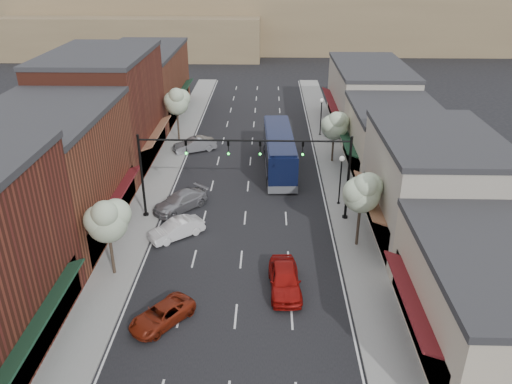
# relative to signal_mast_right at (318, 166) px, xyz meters

# --- Properties ---
(ground) EXTENTS (160.00, 160.00, 0.00)m
(ground) POSITION_rel_signal_mast_right_xyz_m (-5.62, -8.00, -4.62)
(ground) COLOR black
(ground) RESTS_ON ground
(sidewalk_left) EXTENTS (2.80, 73.00, 0.15)m
(sidewalk_left) POSITION_rel_signal_mast_right_xyz_m (-14.02, 10.50, -4.55)
(sidewalk_left) COLOR gray
(sidewalk_left) RESTS_ON ground
(sidewalk_right) EXTENTS (2.80, 73.00, 0.15)m
(sidewalk_right) POSITION_rel_signal_mast_right_xyz_m (2.78, 10.50, -4.55)
(sidewalk_right) COLOR gray
(sidewalk_right) RESTS_ON ground
(curb_left) EXTENTS (0.25, 73.00, 0.17)m
(curb_left) POSITION_rel_signal_mast_right_xyz_m (-12.62, 10.50, -4.55)
(curb_left) COLOR gray
(curb_left) RESTS_ON ground
(curb_right) EXTENTS (0.25, 73.00, 0.17)m
(curb_right) POSITION_rel_signal_mast_right_xyz_m (1.38, 10.50, -4.55)
(curb_right) COLOR gray
(curb_right) RESTS_ON ground
(bldg_left_midnear) EXTENTS (10.14, 14.10, 9.40)m
(bldg_left_midnear) POSITION_rel_signal_mast_right_xyz_m (-19.85, -2.00, 0.03)
(bldg_left_midnear) COLOR brown
(bldg_left_midnear) RESTS_ON ground
(bldg_left_midfar) EXTENTS (10.14, 14.10, 10.90)m
(bldg_left_midfar) POSITION_rel_signal_mast_right_xyz_m (-19.86, 12.00, 0.78)
(bldg_left_midfar) COLOR maroon
(bldg_left_midfar) RESTS_ON ground
(bldg_left_far) EXTENTS (10.14, 18.10, 8.40)m
(bldg_left_far) POSITION_rel_signal_mast_right_xyz_m (-19.84, 28.00, -0.46)
(bldg_left_far) COLOR brown
(bldg_left_far) RESTS_ON ground
(bldg_right_near) EXTENTS (9.14, 12.10, 5.90)m
(bldg_right_near) POSITION_rel_signal_mast_right_xyz_m (8.07, -14.00, -1.70)
(bldg_right_near) COLOR #B7A691
(bldg_right_near) RESTS_ON ground
(bldg_right_midnear) EXTENTS (9.14, 12.10, 7.90)m
(bldg_right_midnear) POSITION_rel_signal_mast_right_xyz_m (8.10, -2.00, -0.72)
(bldg_right_midnear) COLOR #A59F8E
(bldg_right_midnear) RESTS_ON ground
(bldg_right_midfar) EXTENTS (9.14, 12.10, 6.40)m
(bldg_right_midfar) POSITION_rel_signal_mast_right_xyz_m (8.08, 10.00, -1.46)
(bldg_right_midfar) COLOR #B7A691
(bldg_right_midfar) RESTS_ON ground
(bldg_right_far) EXTENTS (9.14, 16.10, 7.40)m
(bldg_right_far) POSITION_rel_signal_mast_right_xyz_m (8.09, 24.00, -0.96)
(bldg_right_far) COLOR #A59F8E
(bldg_right_far) RESTS_ON ground
(hill_far) EXTENTS (120.00, 30.00, 12.00)m
(hill_far) POSITION_rel_signal_mast_right_xyz_m (-5.62, 82.00, 1.38)
(hill_far) COLOR #7A6647
(hill_far) RESTS_ON ground
(hill_near) EXTENTS (50.00, 20.00, 8.00)m
(hill_near) POSITION_rel_signal_mast_right_xyz_m (-30.62, 70.00, -0.62)
(hill_near) COLOR #7A6647
(hill_near) RESTS_ON ground
(signal_mast_right) EXTENTS (8.22, 0.46, 7.00)m
(signal_mast_right) POSITION_rel_signal_mast_right_xyz_m (0.00, 0.00, 0.00)
(signal_mast_right) COLOR black
(signal_mast_right) RESTS_ON ground
(signal_mast_left) EXTENTS (8.22, 0.46, 7.00)m
(signal_mast_left) POSITION_rel_signal_mast_right_xyz_m (-11.24, 0.00, 0.00)
(signal_mast_left) COLOR black
(signal_mast_left) RESTS_ON ground
(tree_right_near) EXTENTS (2.85, 2.65, 5.95)m
(tree_right_near) POSITION_rel_signal_mast_right_xyz_m (2.73, -4.05, -0.17)
(tree_right_near) COLOR #47382B
(tree_right_near) RESTS_ON ground
(tree_right_far) EXTENTS (2.85, 2.65, 5.43)m
(tree_right_far) POSITION_rel_signal_mast_right_xyz_m (2.73, 11.95, -0.63)
(tree_right_far) COLOR #47382B
(tree_right_far) RESTS_ON ground
(tree_left_near) EXTENTS (2.85, 2.65, 5.69)m
(tree_left_near) POSITION_rel_signal_mast_right_xyz_m (-13.87, -8.05, -0.40)
(tree_left_near) COLOR #47382B
(tree_left_near) RESTS_ON ground
(tree_left_far) EXTENTS (2.85, 2.65, 6.13)m
(tree_left_far) POSITION_rel_signal_mast_right_xyz_m (-13.87, 17.95, -0.02)
(tree_left_far) COLOR #47382B
(tree_left_far) RESTS_ON ground
(lamp_post_near) EXTENTS (0.44, 0.44, 4.44)m
(lamp_post_near) POSITION_rel_signal_mast_right_xyz_m (2.18, 2.50, -1.62)
(lamp_post_near) COLOR black
(lamp_post_near) RESTS_ON ground
(lamp_post_far) EXTENTS (0.44, 0.44, 4.44)m
(lamp_post_far) POSITION_rel_signal_mast_right_xyz_m (2.18, 20.00, -1.62)
(lamp_post_far) COLOR black
(lamp_post_far) RESTS_ON ground
(coach_bus) EXTENTS (3.17, 12.14, 3.68)m
(coach_bus) POSITION_rel_signal_mast_right_xyz_m (-2.76, 10.13, -2.71)
(coach_bus) COLOR black
(coach_bus) RESTS_ON ground
(red_hatchback) EXTENTS (2.20, 4.88, 1.63)m
(red_hatchback) POSITION_rel_signal_mast_right_xyz_m (-2.69, -9.38, -3.81)
(red_hatchback) COLOR #9A0E0B
(red_hatchback) RESTS_ON ground
(parked_car_a) EXTENTS (3.96, 4.35, 1.13)m
(parked_car_a) POSITION_rel_signal_mast_right_xyz_m (-9.82, -12.67, -4.06)
(parked_car_a) COLOR maroon
(parked_car_a) RESTS_ON ground
(parked_car_b) EXTENTS (4.20, 3.76, 1.38)m
(parked_car_b) POSITION_rel_signal_mast_right_xyz_m (-10.59, -3.10, -3.93)
(parked_car_b) COLOR white
(parked_car_b) RESTS_ON ground
(parked_car_c) EXTENTS (4.81, 5.04, 1.44)m
(parked_car_c) POSITION_rel_signal_mast_right_xyz_m (-11.04, 1.40, -3.90)
(parked_car_c) COLOR #939297
(parked_car_c) RESTS_ON ground
(parked_car_e) EXTENTS (4.77, 3.40, 1.49)m
(parked_car_e) POSITION_rel_signal_mast_right_xyz_m (-11.67, 14.65, -3.88)
(parked_car_e) COLOR #9B9BA0
(parked_car_e) RESTS_ON ground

